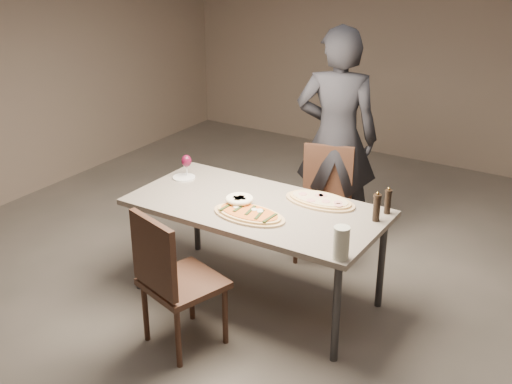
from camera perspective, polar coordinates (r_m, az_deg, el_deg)
The scene contains 14 objects.
room at distance 4.28m, azimuth 0.00°, elevation 6.79°, with size 7.00×7.00×7.00m.
dining_table at distance 4.53m, azimuth 0.00°, elevation -1.83°, with size 1.80×0.90×0.75m.
zucchini_pizza at distance 4.33m, azimuth -0.61°, elevation -1.96°, with size 0.54×0.30×0.05m.
ham_pizza at distance 4.56m, azimuth 5.71°, elevation -0.75°, with size 0.53×0.29×0.04m.
bread_basket at distance 4.47m, azimuth -1.48°, elevation -0.78°, with size 0.20×0.20×0.07m.
oil_dish at distance 4.49m, azimuth -1.75°, elevation -1.16°, with size 0.14×0.14×0.02m.
pepper_mill_left at distance 4.31m, azimuth 10.68°, elevation -1.33°, with size 0.05×0.05×0.21m.
pepper_mill_right at distance 4.44m, azimuth 11.64°, elevation -0.80°, with size 0.05×0.05×0.19m.
carafe at distance 3.81m, azimuth 7.58°, elevation -4.50°, with size 0.10×0.10×0.20m.
wine_glass at distance 4.99m, azimuth -6.20°, elevation 2.70°, with size 0.08×0.08×0.18m.
side_plate at distance 5.00m, azimuth -6.42°, elevation 1.29°, with size 0.17×0.17×0.01m.
chair_near at distance 4.10m, azimuth -7.56°, elevation -7.35°, with size 0.57×0.57×0.97m.
chair_far at distance 5.28m, azimuth 6.14°, elevation -0.35°, with size 0.53×0.53×0.91m.
diner at distance 5.35m, azimuth 7.18°, elevation 4.74°, with size 0.68×0.45×1.86m, color black.
Camera 1 is at (2.18, -3.48, 2.61)m, focal length 45.00 mm.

